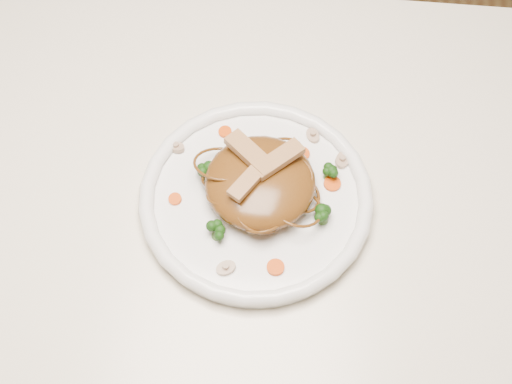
{
  "coord_description": "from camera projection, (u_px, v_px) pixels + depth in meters",
  "views": [
    {
      "loc": [
        0.1,
        -0.46,
        1.56
      ],
      "look_at": [
        0.06,
        0.01,
        0.78
      ],
      "focal_mm": 49.6,
      "sensor_mm": 36.0,
      "label": 1
    }
  ],
  "objects": [
    {
      "name": "table",
      "position": [
        216.0,
        237.0,
        1.02
      ],
      "size": [
        1.2,
        0.8,
        0.75
      ],
      "color": "#EEE0CA",
      "rests_on": "ground"
    },
    {
      "name": "carrot_2",
      "position": [
        332.0,
        184.0,
        0.93
      ],
      "size": [
        0.03,
        0.03,
        0.0
      ],
      "primitive_type": "cylinder",
      "rotation": [
        0.0,
        0.0,
        0.28
      ],
      "color": "#EC4308",
      "rests_on": "plate"
    },
    {
      "name": "mushroom_3",
      "position": [
        313.0,
        136.0,
        0.97
      ],
      "size": [
        0.03,
        0.03,
        0.01
      ],
      "primitive_type": "cylinder",
      "rotation": [
        0.0,
        0.0,
        2.07
      ],
      "color": "tan",
      "rests_on": "plate"
    },
    {
      "name": "chicken_a",
      "position": [
        278.0,
        159.0,
        0.88
      ],
      "size": [
        0.07,
        0.06,
        0.01
      ],
      "primitive_type": "cube",
      "rotation": [
        0.0,
        0.0,
        0.76
      ],
      "color": "tan",
      "rests_on": "noodle_mound"
    },
    {
      "name": "carrot_0",
      "position": [
        302.0,
        154.0,
        0.95
      ],
      "size": [
        0.02,
        0.02,
        0.0
      ],
      "primitive_type": "cylinder",
      "rotation": [
        0.0,
        0.0,
        -0.04
      ],
      "color": "#EC4308",
      "rests_on": "plate"
    },
    {
      "name": "broccoli_1",
      "position": [
        205.0,
        168.0,
        0.92
      ],
      "size": [
        0.03,
        0.03,
        0.03
      ],
      "primitive_type": null,
      "rotation": [
        0.0,
        0.0,
        -0.13
      ],
      "color": "#16440E",
      "rests_on": "plate"
    },
    {
      "name": "carrot_1",
      "position": [
        175.0,
        199.0,
        0.92
      ],
      "size": [
        0.02,
        0.02,
        0.0
      ],
      "primitive_type": "cylinder",
      "rotation": [
        0.0,
        0.0,
        0.23
      ],
      "color": "#EC4308",
      "rests_on": "plate"
    },
    {
      "name": "plate",
      "position": [
        256.0,
        201.0,
        0.93
      ],
      "size": [
        0.37,
        0.37,
        0.02
      ],
      "primitive_type": "cylinder",
      "rotation": [
        0.0,
        0.0,
        -0.26
      ],
      "color": "white",
      "rests_on": "table"
    },
    {
      "name": "chicken_c",
      "position": [
        249.0,
        180.0,
        0.87
      ],
      "size": [
        0.05,
        0.06,
        0.01
      ],
      "primitive_type": "cube",
      "rotation": [
        0.0,
        0.0,
        4.14
      ],
      "color": "tan",
      "rests_on": "noodle_mound"
    },
    {
      "name": "noodle_mound",
      "position": [
        260.0,
        182.0,
        0.9
      ],
      "size": [
        0.18,
        0.18,
        0.05
      ],
      "primitive_type": "ellipsoid",
      "rotation": [
        0.0,
        0.0,
        -0.31
      ],
      "color": "brown",
      "rests_on": "plate"
    },
    {
      "name": "chicken_b",
      "position": [
        251.0,
        154.0,
        0.89
      ],
      "size": [
        0.07,
        0.07,
        0.01
      ],
      "primitive_type": "cube",
      "rotation": [
        0.0,
        0.0,
        2.41
      ],
      "color": "tan",
      "rests_on": "noodle_mound"
    },
    {
      "name": "carrot_3",
      "position": [
        225.0,
        132.0,
        0.97
      ],
      "size": [
        0.02,
        0.02,
        0.0
      ],
      "primitive_type": "cylinder",
      "rotation": [
        0.0,
        0.0,
        -0.32
      ],
      "color": "#EC4308",
      "rests_on": "plate"
    },
    {
      "name": "ground",
      "position": [
        230.0,
        370.0,
        1.58
      ],
      "size": [
        4.0,
        4.0,
        0.0
      ],
      "primitive_type": "plane",
      "color": "brown",
      "rests_on": "ground"
    },
    {
      "name": "carrot_4",
      "position": [
        276.0,
        267.0,
        0.87
      ],
      "size": [
        0.02,
        0.02,
        0.0
      ],
      "primitive_type": "cylinder",
      "rotation": [
        0.0,
        0.0,
        0.08
      ],
      "color": "#EC4308",
      "rests_on": "plate"
    },
    {
      "name": "broccoli_2",
      "position": [
        216.0,
        231.0,
        0.88
      ],
      "size": [
        0.03,
        0.03,
        0.03
      ],
      "primitive_type": null,
      "rotation": [
        0.0,
        0.0,
        -0.25
      ],
      "color": "#16440E",
      "rests_on": "plate"
    },
    {
      "name": "mushroom_2",
      "position": [
        176.0,
        147.0,
        0.96
      ],
      "size": [
        0.03,
        0.03,
        0.01
      ],
      "primitive_type": "cylinder",
      "rotation": [
        0.0,
        0.0,
        -0.39
      ],
      "color": "tan",
      "rests_on": "plate"
    },
    {
      "name": "broccoli_0",
      "position": [
        329.0,
        171.0,
        0.92
      ],
      "size": [
        0.03,
        0.03,
        0.03
      ],
      "primitive_type": null,
      "rotation": [
        0.0,
        0.0,
        0.23
      ],
      "color": "#16440E",
      "rests_on": "plate"
    },
    {
      "name": "broccoli_3",
      "position": [
        324.0,
        214.0,
        0.89
      ],
      "size": [
        0.04,
        0.04,
        0.03
      ],
      "primitive_type": null,
      "rotation": [
        0.0,
        0.0,
        0.25
      ],
      "color": "#16440E",
      "rests_on": "plate"
    },
    {
      "name": "mushroom_0",
      "position": [
        226.0,
        268.0,
        0.86
      ],
      "size": [
        0.03,
        0.03,
        0.01
      ],
      "primitive_type": "cylinder",
      "rotation": [
        0.0,
        0.0,
        0.5
      ],
      "color": "tan",
      "rests_on": "plate"
    },
    {
      "name": "mushroom_1",
      "position": [
        342.0,
        160.0,
        0.95
      ],
      "size": [
        0.03,
        0.03,
        0.01
      ],
      "primitive_type": "cylinder",
      "rotation": [
        0.0,
        0.0,
        1.4
      ],
      "color": "tan",
      "rests_on": "plate"
    }
  ]
}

